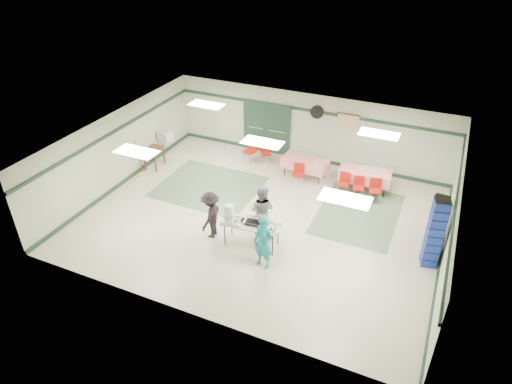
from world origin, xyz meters
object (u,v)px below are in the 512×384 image
at_px(volunteer_grey, 262,210).
at_px(chair_b, 344,181).
at_px(serving_table, 251,225).
at_px(printer_table, 154,152).
at_px(chair_loose_a, 265,151).
at_px(chair_a, 359,185).
at_px(dining_table_a, 365,175).
at_px(chair_loose_b, 251,149).
at_px(crate_stack_red, 436,227).
at_px(volunteer_teal, 263,243).
at_px(chair_c, 375,188).
at_px(office_printer, 165,136).
at_px(crate_stack_blue_b, 435,233).
at_px(volunteer_dark, 211,215).
at_px(dining_table_b, 305,163).
at_px(chair_d, 299,172).
at_px(broom, 139,157).
at_px(crate_stack_blue_a, 437,219).

distance_m(volunteer_grey, chair_b, 3.71).
xyz_separation_m(serving_table, printer_table, (-5.42, 2.87, -0.07)).
bearing_deg(chair_loose_a, chair_a, -55.85).
distance_m(dining_table_a, chair_loose_b, 4.53).
bearing_deg(crate_stack_red, volunteer_teal, -149.70).
relative_size(serving_table, chair_c, 2.12).
height_order(volunteer_grey, chair_loose_b, volunteer_grey).
bearing_deg(office_printer, crate_stack_blue_b, -6.23).
height_order(volunteer_grey, chair_a, volunteer_grey).
height_order(serving_table, volunteer_dark, volunteer_dark).
distance_m(volunteer_dark, chair_loose_b, 4.96).
xyz_separation_m(volunteer_dark, printer_table, (-4.14, 2.97, -0.12)).
xyz_separation_m(chair_loose_b, office_printer, (-3.21, -1.04, 0.38)).
bearing_deg(volunteer_grey, serving_table, 81.40).
bearing_deg(dining_table_b, printer_table, -158.25).
bearing_deg(volunteer_grey, office_printer, -33.88).
xyz_separation_m(serving_table, chair_d, (0.07, 3.91, -0.23)).
relative_size(volunteer_grey, crate_stack_blue_b, 0.79).
bearing_deg(crate_stack_blue_b, volunteer_grey, -172.90).
bearing_deg(printer_table, broom, -104.43).
distance_m(chair_loose_a, office_printer, 3.96).
relative_size(volunteer_grey, chair_c, 2.04).
xyz_separation_m(chair_d, crate_stack_blue_b, (4.81, -2.68, 0.58)).
relative_size(printer_table, office_printer, 1.93).
bearing_deg(chair_c, broom, 177.97).
relative_size(chair_b, printer_table, 0.86).
distance_m(dining_table_a, printer_table, 7.90).
height_order(chair_a, chair_b, chair_b).
relative_size(volunteer_dark, broom, 1.06).
height_order(chair_c, chair_loose_a, chair_c).
bearing_deg(dining_table_b, chair_loose_a, 171.21).
height_order(chair_b, crate_stack_blue_b, crate_stack_blue_b).
bearing_deg(chair_loose_a, volunteer_teal, -108.40).
relative_size(volunteer_dark, dining_table_a, 0.82).
bearing_deg(dining_table_b, chair_b, -13.83).
height_order(chair_b, chair_loose_a, chair_b).
bearing_deg(chair_loose_a, dining_table_a, -47.61).
bearing_deg(chair_loose_b, chair_b, 3.66).
distance_m(dining_table_a, crate_stack_blue_b, 4.17).
relative_size(dining_table_b, office_printer, 3.49).
relative_size(volunteer_teal, crate_stack_blue_a, 1.07).
relative_size(volunteer_teal, office_printer, 3.25).
xyz_separation_m(chair_c, crate_stack_red, (2.07, -2.20, 0.44)).
relative_size(dining_table_b, chair_c, 2.08).
bearing_deg(crate_stack_blue_a, printer_table, 177.72).
height_order(dining_table_b, crate_stack_blue_b, crate_stack_blue_b).
bearing_deg(crate_stack_red, crate_stack_blue_a, 90.00).
height_order(serving_table, chair_d, chair_d).
distance_m(volunteer_dark, printer_table, 5.09).
distance_m(chair_b, crate_stack_blue_b, 4.17).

